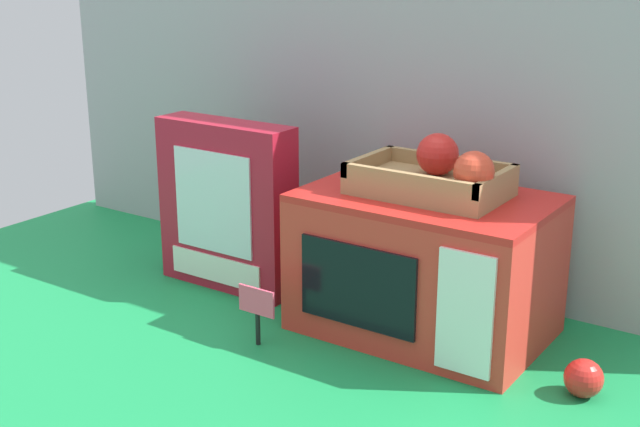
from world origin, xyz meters
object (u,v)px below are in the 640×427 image
food_groups_crate (439,177)px  toy_microwave (424,264)px  loose_toy_apple (584,378)px  cookie_set_box (227,206)px  price_sign (257,307)px

food_groups_crate → toy_microwave: bearing=-167.5°
toy_microwave → loose_toy_apple: bearing=-13.0°
cookie_set_box → price_sign: cookie_set_box is taller
food_groups_crate → loose_toy_apple: food_groups_crate is taller
toy_microwave → loose_toy_apple: (0.30, -0.07, -0.09)m
loose_toy_apple → food_groups_crate: bearing=165.5°
cookie_set_box → food_groups_crate: bearing=4.3°
toy_microwave → food_groups_crate: size_ratio=1.65×
toy_microwave → food_groups_crate: food_groups_crate is taller
loose_toy_apple → price_sign: bearing=-164.8°
toy_microwave → price_sign: (-0.20, -0.20, -0.05)m
toy_microwave → cookie_set_box: 0.41m
food_groups_crate → price_sign: bearing=-135.9°
food_groups_crate → loose_toy_apple: (0.28, -0.07, -0.24)m
food_groups_crate → cookie_set_box: (-0.42, -0.03, -0.11)m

